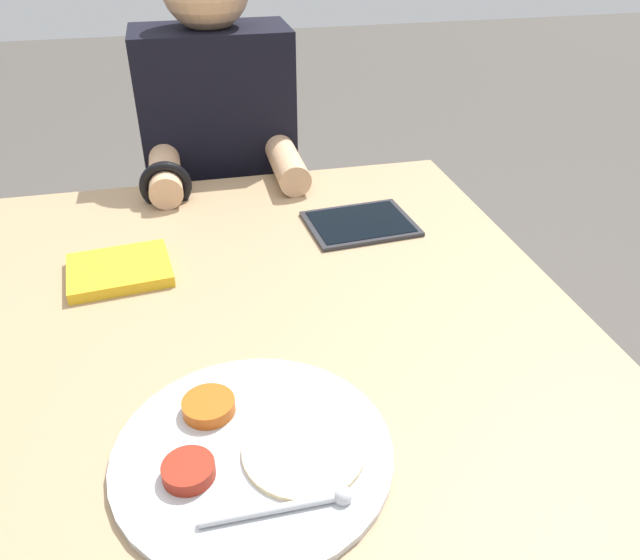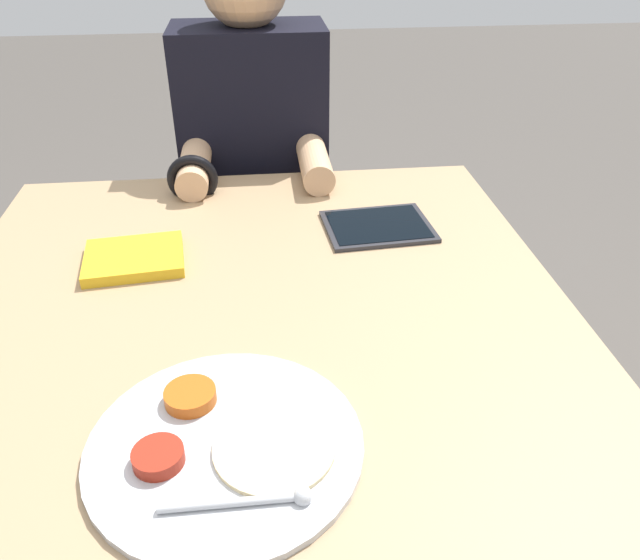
{
  "view_description": "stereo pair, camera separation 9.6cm",
  "coord_description": "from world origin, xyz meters",
  "px_view_note": "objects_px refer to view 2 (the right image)",
  "views": [
    {
      "loc": [
        -0.08,
        -0.81,
        1.3
      ],
      "look_at": [
        0.1,
        -0.02,
        0.78
      ],
      "focal_mm": 35.0,
      "sensor_mm": 36.0,
      "label": 1
    },
    {
      "loc": [
        0.01,
        -0.82,
        1.3
      ],
      "look_at": [
        0.1,
        -0.02,
        0.78
      ],
      "focal_mm": 35.0,
      "sensor_mm": 36.0,
      "label": 2
    }
  ],
  "objects_px": {
    "tablet_device": "(378,226)",
    "thali_tray": "(225,444)",
    "red_notebook": "(134,259)",
    "person_diner": "(257,201)"
  },
  "relations": [
    {
      "from": "tablet_device",
      "to": "thali_tray",
      "type": "bearing_deg",
      "value": -118.15
    },
    {
      "from": "red_notebook",
      "to": "tablet_device",
      "type": "distance_m",
      "value": 0.47
    },
    {
      "from": "thali_tray",
      "to": "person_diner",
      "type": "height_order",
      "value": "person_diner"
    },
    {
      "from": "red_notebook",
      "to": "person_diner",
      "type": "distance_m",
      "value": 0.61
    },
    {
      "from": "thali_tray",
      "to": "person_diner",
      "type": "relative_size",
      "value": 0.28
    },
    {
      "from": "thali_tray",
      "to": "red_notebook",
      "type": "relative_size",
      "value": 1.8
    },
    {
      "from": "red_notebook",
      "to": "person_diner",
      "type": "height_order",
      "value": "person_diner"
    },
    {
      "from": "tablet_device",
      "to": "person_diner",
      "type": "xyz_separation_m",
      "value": [
        -0.24,
        0.46,
        -0.15
      ]
    },
    {
      "from": "tablet_device",
      "to": "person_diner",
      "type": "distance_m",
      "value": 0.54
    },
    {
      "from": "thali_tray",
      "to": "tablet_device",
      "type": "height_order",
      "value": "thali_tray"
    }
  ]
}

